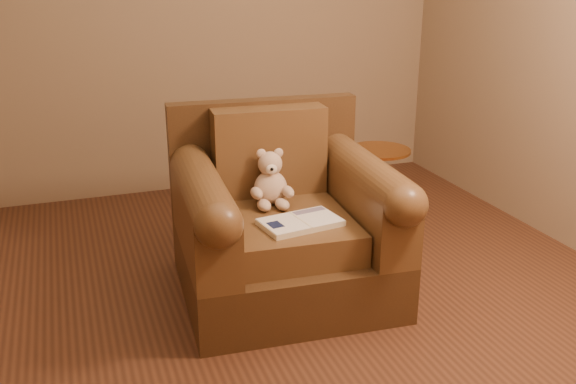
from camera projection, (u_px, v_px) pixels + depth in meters
name	position (u px, v px, depth m)	size (l,w,h in m)	color
floor	(260.00, 315.00, 3.13)	(4.00, 4.00, 0.00)	#4F2C1B
armchair	(282.00, 224.00, 3.28)	(1.10, 1.05, 0.93)	#432B16
teddy_bear	(271.00, 184.00, 3.28)	(0.21, 0.25, 0.30)	#C9A88D
guidebook	(300.00, 222.00, 3.05)	(0.40, 0.28, 0.03)	beige
side_table	(377.00, 188.00, 4.02)	(0.39, 0.39, 0.54)	#C77F36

